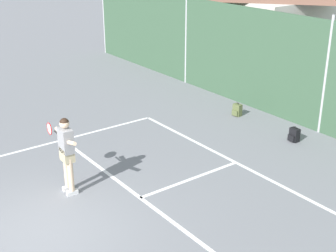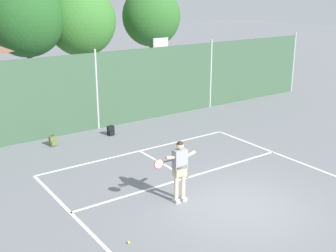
{
  "view_description": "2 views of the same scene",
  "coord_description": "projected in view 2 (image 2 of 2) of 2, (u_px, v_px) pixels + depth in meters",
  "views": [
    {
      "loc": [
        7.95,
        -2.66,
        5.62
      ],
      "look_at": [
        -0.22,
        3.43,
        1.47
      ],
      "focal_mm": 50.81,
      "sensor_mm": 36.0,
      "label": 1
    },
    {
      "loc": [
        -8.04,
        -7.85,
        5.9
      ],
      "look_at": [
        -0.21,
        3.3,
        1.61
      ],
      "focal_mm": 46.22,
      "sensor_mm": 36.0,
      "label": 2
    }
  ],
  "objects": [
    {
      "name": "treeline_backdrop",
      "position": [
        30.0,
        22.0,
        27.73
      ],
      "size": [
        25.73,
        4.43,
        6.64
      ],
      "color": "brown",
      "rests_on": "ground"
    },
    {
      "name": "basketball_hoop",
      "position": [
        160.0,
        62.0,
        22.68
      ],
      "size": [
        0.9,
        0.67,
        3.55
      ],
      "color": "#284CB2",
      "rests_on": "ground"
    },
    {
      "name": "tennis_ball",
      "position": [
        129.0,
        242.0,
        10.52
      ],
      "size": [
        0.07,
        0.07,
        0.07
      ],
      "primitive_type": "sphere",
      "color": "#CCE033",
      "rests_on": "ground"
    },
    {
      "name": "tennis_player",
      "position": [
        179.0,
        166.0,
        12.33
      ],
      "size": [
        1.44,
        0.28,
        1.85
      ],
      "color": "silver",
      "rests_on": "ground"
    },
    {
      "name": "ground_plane",
      "position": [
        240.0,
        207.0,
        12.31
      ],
      "size": [
        120.0,
        120.0,
        0.0
      ],
      "primitive_type": "plane",
      "color": "slate"
    },
    {
      "name": "backpack_black",
      "position": [
        111.0,
        131.0,
        18.36
      ],
      "size": [
        0.29,
        0.26,
        0.46
      ],
      "color": "black",
      "rests_on": "ground"
    },
    {
      "name": "court_markings",
      "position": [
        225.0,
        198.0,
        12.81
      ],
      "size": [
        8.3,
        11.1,
        0.01
      ],
      "color": "white",
      "rests_on": "ground"
    },
    {
      "name": "backpack_olive",
      "position": [
        53.0,
        141.0,
        17.11
      ],
      "size": [
        0.29,
        0.26,
        0.46
      ],
      "color": "#566038",
      "rests_on": "ground"
    },
    {
      "name": "chainlink_fence",
      "position": [
        97.0,
        91.0,
        18.83
      ],
      "size": [
        26.09,
        0.09,
        3.52
      ],
      "color": "#38563D",
      "rests_on": "ground"
    }
  ]
}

